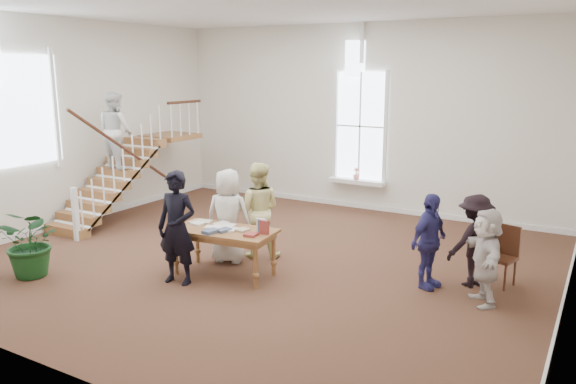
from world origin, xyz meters
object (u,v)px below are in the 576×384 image
Objects in this scene: elderly_woman at (228,216)px; person_yellow at (258,210)px; floor_plant at (32,242)px; woman_cluster_b at (474,241)px; police_officer at (177,228)px; library_table at (224,234)px; woman_cluster_a at (429,241)px; woman_cluster_c at (486,257)px; side_chair at (503,252)px.

person_yellow is (0.30, 0.50, 0.04)m from elderly_woman.
woman_cluster_b is at bearing 26.81° from floor_plant.
library_table is at bearing 47.25° from police_officer.
person_yellow is at bearing 86.31° from library_table.
police_officer is at bearing 23.52° from floor_plant.
woman_cluster_b is (4.17, 2.27, -0.18)m from police_officer.
library_table is at bearing 125.80° from woman_cluster_a.
woman_cluster_a reaches higher than floor_plant.
floor_plant is at bearing -96.66° from woman_cluster_c.
woman_cluster_c is (4.07, -0.13, -0.16)m from person_yellow.
person_yellow reaches higher than side_chair.
woman_cluster_b is at bearing 178.61° from elderly_woman.
elderly_woman is 3.29m from floor_plant.
person_yellow is 1.18× the size of woman_cluster_b.
elderly_woman is 0.96× the size of person_yellow.
woman_cluster_c is 7.25m from floor_plant.
police_officer is 1.26m from elderly_woman.
person_yellow is 3.17m from woman_cluster_a.
floor_plant reaches higher than library_table.
police_officer reaches higher than elderly_woman.
person_yellow reaches higher than woman_cluster_a.
library_table is 3.19m from floor_plant.
woman_cluster_a is (3.47, 0.57, -0.08)m from elderly_woman.
woman_cluster_b reaches higher than woman_cluster_c.
woman_cluster_a reaches higher than woman_cluster_c.
elderly_woman is at bearing 43.23° from floor_plant.
person_yellow reaches higher than woman_cluster_c.
person_yellow is at bearing -153.22° from side_chair.
person_yellow is 4.07m from woman_cluster_c.
police_officer is 4.75m from woman_cluster_b.
woman_cluster_b is 1.54× the size of side_chair.
person_yellow reaches higher than elderly_woman.
person_yellow is 1.82× the size of side_chair.
woman_cluster_c is 0.97m from side_chair.
library_table is 4.06m from woman_cluster_b.
library_table is 1.51× the size of floor_plant.
library_table is at bearing 31.06° from floor_plant.
person_yellow is at bearing -119.68° from woman_cluster_c.
police_officer is at bearing -130.04° from library_table.
side_chair is (0.10, 0.95, -0.19)m from woman_cluster_c.
woman_cluster_c reaches higher than side_chair.
library_table is 1.17× the size of woman_cluster_a.
police_officer reaches higher than person_yellow.
side_chair is (4.47, 1.31, -0.31)m from elderly_woman.
elderly_woman is 1.17× the size of woman_cluster_c.
library_table is at bearing -139.38° from side_chair.
woman_cluster_a is 1.29× the size of floor_plant.
library_table is 1.05× the size of elderly_woman.
library_table is 0.70m from elderly_woman.
police_officer is 1.21× the size of woman_cluster_a.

